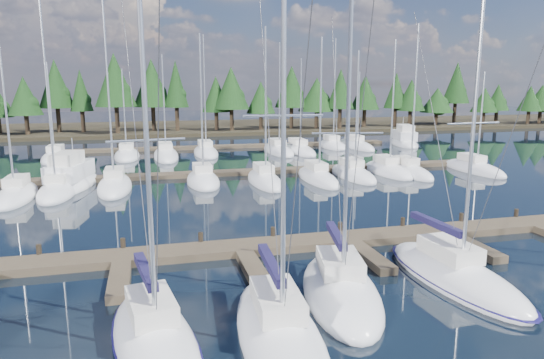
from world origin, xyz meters
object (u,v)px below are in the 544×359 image
object	(u,v)px
front_sailboat_3	(341,291)
motor_yacht_right	(404,141)
main_dock	(351,243)
motor_yacht_left	(71,181)
front_sailboat_2	(279,334)
front_sailboat_4	(454,275)
front_sailboat_1	(155,340)

from	to	relation	value
front_sailboat_3	motor_yacht_right	bearing A→B (deg)	58.01
main_dock	motor_yacht_left	distance (m)	26.54
front_sailboat_2	front_sailboat_4	distance (m)	9.49
main_dock	motor_yacht_right	world-z (taller)	motor_yacht_right
front_sailboat_1	front_sailboat_2	xyz separation A→B (m)	(4.16, -0.68, 0.00)
main_dock	motor_yacht_right	size ratio (longest dim) A/B	4.35
front_sailboat_3	motor_yacht_left	xyz separation A→B (m)	(-14.09, 26.14, 0.27)
motor_yacht_left	main_dock	bearing A→B (deg)	-49.83
main_dock	front_sailboat_1	distance (m)	13.26
motor_yacht_right	main_dock	bearing A→B (deg)	-122.64
front_sailboat_1	motor_yacht_left	world-z (taller)	front_sailboat_1
front_sailboat_4	front_sailboat_3	bearing A→B (deg)	-176.91
motor_yacht_left	front_sailboat_2	bearing A→B (deg)	-69.73
front_sailboat_3	motor_yacht_left	size ratio (longest dim) A/B	1.19
motor_yacht_right	front_sailboat_3	bearing A→B (deg)	-121.99
front_sailboat_3	motor_yacht_right	size ratio (longest dim) A/B	1.23
front_sailboat_3	motor_yacht_right	xyz separation A→B (m)	(28.60, 45.78, 0.25)
motor_yacht_left	front_sailboat_1	bearing A→B (deg)	-76.98
front_sailboat_2	motor_yacht_left	bearing A→B (deg)	110.27
motor_yacht_left	motor_yacht_right	distance (m)	46.99
main_dock	front_sailboat_3	size ratio (longest dim) A/B	3.53
front_sailboat_3	motor_yacht_left	world-z (taller)	front_sailboat_3
front_sailboat_4	front_sailboat_1	bearing A→B (deg)	-169.52
front_sailboat_4	motor_yacht_right	size ratio (longest dim) A/B	1.28
motor_yacht_left	motor_yacht_right	bearing A→B (deg)	24.70
front_sailboat_4	main_dock	bearing A→B (deg)	114.54
front_sailboat_4	motor_yacht_right	bearing A→B (deg)	63.15
front_sailboat_2	front_sailboat_3	distance (m)	4.41
motor_yacht_left	front_sailboat_3	bearing A→B (deg)	-61.68
main_dock	motor_yacht_right	xyz separation A→B (m)	(25.57, 39.91, 0.32)
front_sailboat_2	motor_yacht_right	bearing A→B (deg)	56.64
main_dock	front_sailboat_4	xyz separation A→B (m)	(2.54, -5.57, 0.07)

